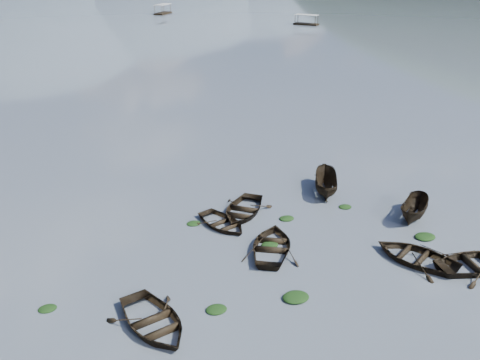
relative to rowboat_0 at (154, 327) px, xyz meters
name	(u,v)px	position (x,y,z in m)	size (l,w,h in m)	color
ground_plane	(323,316)	(7.69, -1.82, 0.00)	(2400.00, 2400.00, 0.00)	#4F5863
rowboat_0	(154,327)	(0.00, 0.00, 0.00)	(3.39, 4.74, 0.98)	black
rowboat_1	(272,250)	(7.69, 4.46, 0.00)	(3.29, 4.61, 0.95)	black
rowboat_3	(416,260)	(14.79, 0.83, 0.00)	(3.31, 4.63, 0.96)	black
rowboat_4	(478,268)	(17.48, -0.90, 0.00)	(3.38, 4.73, 0.98)	black
rowboat_5	(414,217)	(17.76, 5.20, 0.00)	(1.46, 3.88, 1.50)	black
rowboat_6	(222,226)	(5.83, 8.13, 0.00)	(2.75, 3.86, 0.80)	black
rowboat_7	(243,213)	(7.58, 9.33, 0.00)	(3.24, 4.53, 0.94)	black
rowboat_8	(325,192)	(14.15, 10.48, 0.00)	(1.57, 4.17, 1.61)	black
weed_clump_0	(216,310)	(3.06, 0.20, 0.00)	(1.03, 0.85, 0.23)	black
weed_clump_1	(270,246)	(7.71, 4.94, 0.00)	(1.02, 0.82, 0.22)	black
weed_clump_2	(296,299)	(7.04, -0.19, 0.00)	(1.36, 1.09, 0.29)	black
weed_clump_3	(345,207)	(14.32, 7.91, 0.00)	(0.88, 0.74, 0.20)	black
weed_clump_4	(425,238)	(16.83, 2.78, 0.00)	(1.28, 1.02, 0.26)	black
weed_clump_5	(48,309)	(-4.58, 2.93, 0.00)	(0.89, 0.72, 0.19)	black
weed_clump_6	(194,224)	(4.19, 8.95, 0.00)	(0.89, 0.74, 0.19)	black
weed_clump_7	(287,219)	(9.96, 7.65, 0.00)	(0.97, 0.78, 0.21)	black
pontoon_centre	(163,14)	(24.72, 119.78, 0.00)	(2.43, 5.84, 2.24)	black
pontoon_right	(306,25)	(50.40, 89.65, 0.00)	(2.22, 5.32, 2.04)	black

